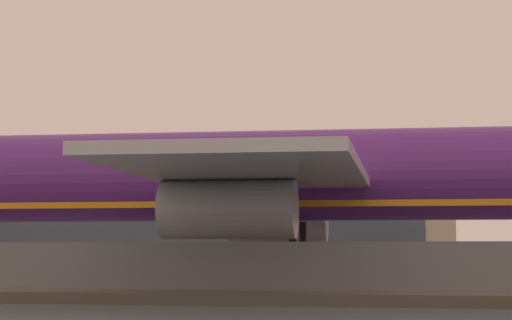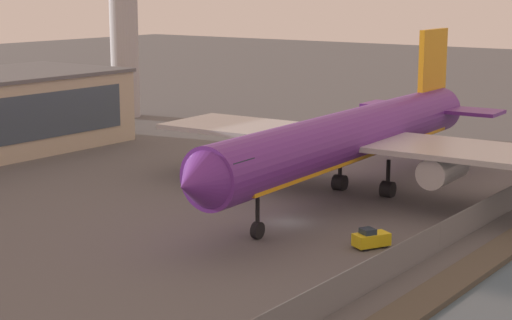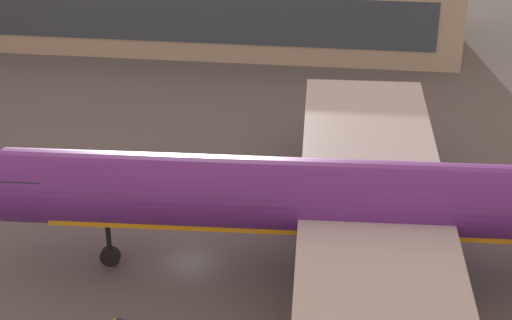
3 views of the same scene
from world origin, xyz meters
The scene contains 5 objects.
ground_plane centered at (0.00, 0.00, 0.00)m, with size 500.00×500.00×0.00m, color #565659.
shoreline_seawall centered at (0.00, -20.50, 0.25)m, with size 320.00×3.00×0.50m.
perimeter_fence centered at (0.00, -16.00, 1.32)m, with size 280.00×0.10×2.65m.
cargo_jet_purple centered at (12.44, -0.04, 6.73)m, with size 58.06×49.47×17.61m.
baggage_tug centered at (-2.51, -10.62, 0.81)m, with size 3.58×2.91×1.80m.
Camera 2 is at (-67.13, -45.45, 22.59)m, focal length 60.00 mm.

